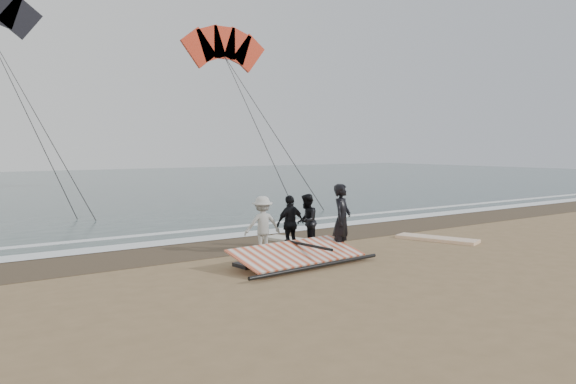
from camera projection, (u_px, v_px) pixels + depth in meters
name	position (u px, v px, depth m)	size (l,w,h in m)	color
ground	(404.00, 262.00, 13.91)	(120.00, 120.00, 0.00)	#8C704C
sea	(67.00, 186.00, 40.79)	(120.00, 54.00, 0.02)	#233838
wet_sand	(297.00, 237.00, 17.57)	(120.00, 2.80, 0.01)	#4C3D2B
foam_near	(273.00, 231.00, 18.71)	(120.00, 0.90, 0.01)	white
foam_far	(246.00, 225.00, 20.10)	(120.00, 0.45, 0.01)	white
man_main	(342.00, 219.00, 14.77)	(0.68, 0.45, 1.87)	black
board_white	(437.00, 239.00, 17.03)	(0.68, 2.44, 0.10)	white
board_cream	(298.00, 241.00, 16.62)	(0.62, 2.32, 0.10)	beige
trio_cluster	(284.00, 223.00, 15.25)	(2.42, 0.98, 1.54)	black
sail_rig	(292.00, 256.00, 13.58)	(3.91, 1.97, 0.49)	black
kite_red	(225.00, 51.00, 35.09)	(6.41, 6.25, 15.01)	red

